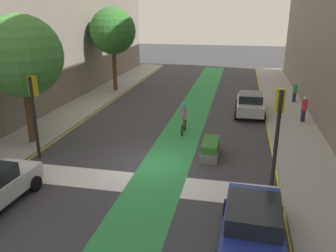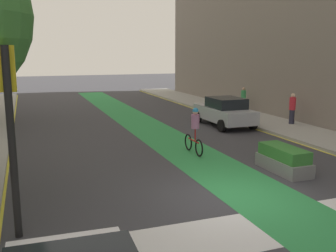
{
  "view_description": "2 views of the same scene",
  "coord_description": "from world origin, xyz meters",
  "px_view_note": "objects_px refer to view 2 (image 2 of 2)",
  "views": [
    {
      "loc": [
        4.04,
        -14.77,
        7.08
      ],
      "look_at": [
        0.36,
        2.83,
        1.01
      ],
      "focal_mm": 36.94,
      "sensor_mm": 36.0,
      "label": 1
    },
    {
      "loc": [
        -5.2,
        -9.03,
        3.97
      ],
      "look_at": [
        -0.18,
        4.61,
        1.2
      ],
      "focal_mm": 41.45,
      "sensor_mm": 36.0,
      "label": 2
    }
  ],
  "objects_px": {
    "traffic_signal_near_left": "(9,105)",
    "pedestrian_sidewalk_right_a": "(243,99)",
    "car_silver_right_far": "(225,111)",
    "pedestrian_sidewalk_right_b": "(292,108)",
    "cyclist_in_lane": "(195,130)",
    "median_planter": "(284,160)"
  },
  "relations": [
    {
      "from": "traffic_signal_near_left",
      "to": "median_planter",
      "type": "bearing_deg",
      "value": 12.44
    },
    {
      "from": "pedestrian_sidewalk_right_a",
      "to": "pedestrian_sidewalk_right_b",
      "type": "bearing_deg",
      "value": -91.26
    },
    {
      "from": "cyclist_in_lane",
      "to": "median_planter",
      "type": "height_order",
      "value": "cyclist_in_lane"
    },
    {
      "from": "car_silver_right_far",
      "to": "pedestrian_sidewalk_right_a",
      "type": "distance_m",
      "value": 5.19
    },
    {
      "from": "pedestrian_sidewalk_right_b",
      "to": "cyclist_in_lane",
      "type": "bearing_deg",
      "value": -154.65
    },
    {
      "from": "pedestrian_sidewalk_right_b",
      "to": "pedestrian_sidewalk_right_a",
      "type": "bearing_deg",
      "value": 88.74
    },
    {
      "from": "car_silver_right_far",
      "to": "traffic_signal_near_left",
      "type": "bearing_deg",
      "value": -136.67
    },
    {
      "from": "car_silver_right_far",
      "to": "pedestrian_sidewalk_right_a",
      "type": "height_order",
      "value": "pedestrian_sidewalk_right_a"
    },
    {
      "from": "pedestrian_sidewalk_right_a",
      "to": "pedestrian_sidewalk_right_b",
      "type": "xyz_separation_m",
      "value": [
        -0.12,
        -5.22,
        0.07
      ]
    },
    {
      "from": "traffic_signal_near_left",
      "to": "car_silver_right_far",
      "type": "height_order",
      "value": "traffic_signal_near_left"
    },
    {
      "from": "car_silver_right_far",
      "to": "pedestrian_sidewalk_right_a",
      "type": "relative_size",
      "value": 2.74
    },
    {
      "from": "traffic_signal_near_left",
      "to": "cyclist_in_lane",
      "type": "relative_size",
      "value": 2.22
    },
    {
      "from": "traffic_signal_near_left",
      "to": "pedestrian_sidewalk_right_b",
      "type": "height_order",
      "value": "traffic_signal_near_left"
    },
    {
      "from": "traffic_signal_near_left",
      "to": "pedestrian_sidewalk_right_a",
      "type": "relative_size",
      "value": 2.68
    },
    {
      "from": "traffic_signal_near_left",
      "to": "pedestrian_sidewalk_right_a",
      "type": "bearing_deg",
      "value": 44.53
    },
    {
      "from": "median_planter",
      "to": "pedestrian_sidewalk_right_b",
      "type": "bearing_deg",
      "value": 50.65
    },
    {
      "from": "traffic_signal_near_left",
      "to": "pedestrian_sidewalk_right_b",
      "type": "bearing_deg",
      "value": 31.53
    },
    {
      "from": "car_silver_right_far",
      "to": "median_planter",
      "type": "distance_m",
      "value": 8.26
    },
    {
      "from": "traffic_signal_near_left",
      "to": "car_silver_right_far",
      "type": "bearing_deg",
      "value": 43.33
    },
    {
      "from": "pedestrian_sidewalk_right_b",
      "to": "median_planter",
      "type": "height_order",
      "value": "pedestrian_sidewalk_right_b"
    },
    {
      "from": "car_silver_right_far",
      "to": "median_planter",
      "type": "relative_size",
      "value": 1.98
    },
    {
      "from": "cyclist_in_lane",
      "to": "pedestrian_sidewalk_right_a",
      "type": "relative_size",
      "value": 1.21
    }
  ]
}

